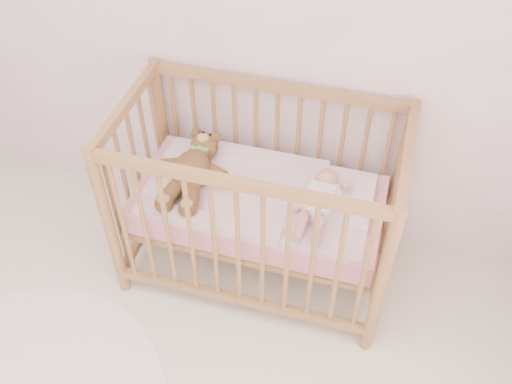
% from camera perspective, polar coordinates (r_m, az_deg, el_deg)
% --- Properties ---
extents(crib, '(1.36, 0.76, 1.00)m').
position_cam_1_polar(crib, '(2.85, 0.27, -1.02)').
color(crib, '#996D41').
rests_on(crib, floor).
extents(mattress, '(1.22, 0.62, 0.13)m').
position_cam_1_polar(mattress, '(2.86, 0.27, -1.22)').
color(mattress, pink).
rests_on(mattress, crib).
extents(blanket, '(1.10, 0.58, 0.06)m').
position_cam_1_polar(blanket, '(2.81, 0.28, -0.17)').
color(blanket, pink).
rests_on(blanket, mattress).
extents(baby, '(0.26, 0.50, 0.12)m').
position_cam_1_polar(baby, '(2.70, 6.36, -0.57)').
color(baby, white).
rests_on(baby, blanket).
extents(teddy_bear, '(0.41, 0.58, 0.16)m').
position_cam_1_polar(teddy_bear, '(2.82, -6.50, 2.10)').
color(teddy_bear, brown).
rests_on(teddy_bear, blanket).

